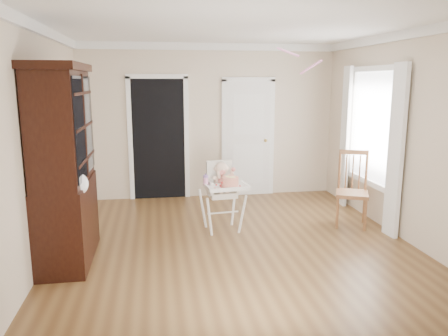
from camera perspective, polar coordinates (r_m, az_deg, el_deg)
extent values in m
plane|color=brown|center=(5.68, 1.37, -10.01)|extent=(5.00, 5.00, 0.00)
plane|color=white|center=(5.33, 1.51, 18.17)|extent=(5.00, 5.00, 0.00)
plane|color=beige|center=(7.79, -1.92, 6.06)|extent=(4.50, 0.00, 4.50)
plane|color=beige|center=(5.40, -22.77, 2.84)|extent=(0.00, 5.00, 5.00)
plane|color=beige|center=(6.15, 22.56, 3.79)|extent=(0.00, 5.00, 5.00)
cube|color=black|center=(7.75, -8.52, 3.68)|extent=(0.90, 0.03, 2.10)
cube|color=white|center=(7.76, -12.15, 3.56)|extent=(0.08, 0.05, 2.18)
cube|color=white|center=(7.77, -4.90, 3.78)|extent=(0.08, 0.05, 2.18)
cube|color=white|center=(7.68, -8.76, 11.76)|extent=(1.06, 0.05, 0.08)
cube|color=white|center=(7.92, 3.16, 3.77)|extent=(0.80, 0.05, 2.05)
cube|color=white|center=(7.84, 0.00, 3.71)|extent=(0.08, 0.05, 2.13)
cube|color=white|center=(8.03, 6.23, 3.82)|extent=(0.08, 0.05, 2.13)
sphere|color=gold|center=(7.96, 5.46, 3.59)|extent=(0.06, 0.06, 0.06)
cube|color=white|center=(6.83, 18.96, 5.13)|extent=(0.02, 1.20, 1.60)
cube|color=white|center=(6.79, 19.27, 12.19)|extent=(0.06, 1.36, 0.08)
cube|color=white|center=(6.15, 21.53, 1.97)|extent=(0.08, 0.28, 2.30)
cube|color=white|center=(7.52, 15.53, 3.92)|extent=(0.08, 0.28, 2.30)
cylinder|color=white|center=(5.88, -1.89, -6.51)|extent=(0.11, 0.13, 0.57)
cylinder|color=white|center=(6.00, 2.40, -6.15)|extent=(0.12, 0.11, 0.57)
cylinder|color=white|center=(6.28, -2.79, -5.37)|extent=(0.12, 0.11, 0.57)
cylinder|color=white|center=(6.39, 1.25, -5.06)|extent=(0.11, 0.13, 0.57)
cylinder|color=white|center=(6.09, -0.14, -5.84)|extent=(0.44, 0.07, 0.02)
cube|color=beige|center=(6.06, -0.26, -3.38)|extent=(0.40, 0.38, 0.08)
cube|color=beige|center=(5.99, -1.94, -2.43)|extent=(0.07, 0.33, 0.17)
cube|color=beige|center=(6.08, 1.40, -2.21)|extent=(0.07, 0.33, 0.17)
cube|color=beige|center=(6.16, -0.65, -0.94)|extent=(0.37, 0.10, 0.42)
cube|color=white|center=(5.81, 0.33, -2.52)|extent=(0.57, 0.44, 0.03)
cube|color=white|center=(5.63, 0.84, -2.77)|extent=(0.54, 0.09, 0.04)
ellipsoid|color=beige|center=(6.05, -0.33, -2.02)|extent=(0.22, 0.19, 0.26)
sphere|color=beige|center=(6.01, -0.33, -0.09)|extent=(0.20, 0.20, 0.18)
sphere|color=red|center=(5.99, -0.19, -1.64)|extent=(0.13, 0.13, 0.13)
sphere|color=red|center=(5.93, -0.35, -0.65)|extent=(0.07, 0.07, 0.07)
sphere|color=red|center=(5.98, 1.24, -0.20)|extent=(0.06, 0.06, 0.06)
cylinder|color=silver|center=(5.77, 0.80, -2.42)|extent=(0.29, 0.29, 0.01)
cylinder|color=#C3223F|center=(5.76, 0.80, -1.79)|extent=(0.22, 0.22, 0.12)
cylinder|color=#F2E08C|center=(5.73, 1.04, -1.27)|extent=(0.10, 0.10, 0.02)
cylinder|color=pink|center=(5.86, -2.39, -1.74)|extent=(0.07, 0.07, 0.11)
cylinder|color=#7F5BA0|center=(5.84, -2.40, -1.10)|extent=(0.07, 0.07, 0.03)
cone|color=#7F5BA0|center=(5.83, -2.40, -0.78)|extent=(0.02, 0.02, 0.04)
cube|color=black|center=(5.40, -19.72, -6.56)|extent=(0.52, 1.25, 0.94)
cube|color=black|center=(5.18, -20.52, 5.08)|extent=(0.48, 1.25, 1.25)
cube|color=black|center=(4.83, -18.32, 4.82)|extent=(0.02, 0.54, 1.10)
cube|color=black|center=(5.44, -17.29, 5.56)|extent=(0.02, 0.54, 1.10)
cube|color=black|center=(5.16, -21.03, 12.24)|extent=(0.56, 1.34, 0.08)
ellipsoid|color=white|center=(4.88, -18.48, -1.98)|extent=(0.21, 0.17, 0.23)
cube|color=brown|center=(6.52, 16.37, -3.28)|extent=(0.58, 0.58, 0.05)
cylinder|color=brown|center=(6.40, 14.59, -5.65)|extent=(0.04, 0.04, 0.47)
cylinder|color=brown|center=(6.41, 17.97, -5.81)|extent=(0.04, 0.04, 0.47)
cylinder|color=brown|center=(6.76, 14.63, -4.74)|extent=(0.04, 0.04, 0.47)
cylinder|color=brown|center=(6.78, 17.83, -4.89)|extent=(0.04, 0.04, 0.47)
cylinder|color=brown|center=(6.65, 14.86, -0.24)|extent=(0.04, 0.04, 0.61)
cylinder|color=brown|center=(6.66, 18.10, -0.40)|extent=(0.04, 0.04, 0.61)
cube|color=brown|center=(6.60, 16.61, 1.99)|extent=(0.38, 0.20, 0.06)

